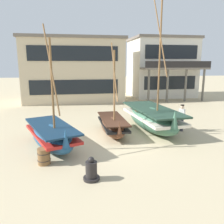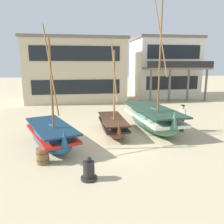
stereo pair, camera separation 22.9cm
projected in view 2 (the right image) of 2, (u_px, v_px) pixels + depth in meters
name	position (u px, v px, depth m)	size (l,w,h in m)	color
ground_plane	(115.00, 140.00, 12.62)	(120.00, 120.00, 0.00)	tan
fishing_boat_near_left	(51.00, 135.00, 11.49)	(3.12, 4.74, 6.02)	#23517A
fishing_boat_centre_large	(153.00, 118.00, 14.38)	(2.58, 5.83, 7.81)	#427056
fishing_boat_far_right	(113.00, 125.00, 13.64)	(1.36, 4.02, 5.36)	brown
fisherman_by_hull	(182.00, 118.00, 14.13)	(0.41, 0.41, 1.68)	#33333D
capstan_winch	(89.00, 171.00, 8.31)	(0.61, 0.61, 0.89)	black
wooden_barrel	(43.00, 156.00, 9.63)	(0.56, 0.56, 0.70)	brown
harbor_building_main	(76.00, 70.00, 25.20)	(10.99, 5.20, 6.93)	beige
harbor_building_annex	(163.00, 67.00, 29.18)	(7.83, 8.34, 7.34)	silver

